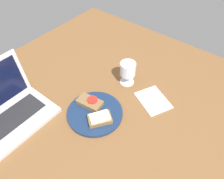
% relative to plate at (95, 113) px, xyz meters
% --- Properties ---
extents(wooden_table, '(1.40, 1.40, 0.03)m').
position_rel_plate_xyz_m(wooden_table, '(0.04, -0.02, -0.02)').
color(wooden_table, brown).
rests_on(wooden_table, ground).
extents(plate, '(0.24, 0.24, 0.01)m').
position_rel_plate_xyz_m(plate, '(0.00, 0.00, 0.00)').
color(plate, navy).
rests_on(plate, wooden_table).
extents(sandwich_with_tomato, '(0.08, 0.12, 0.03)m').
position_rel_plate_xyz_m(sandwich_with_tomato, '(0.02, 0.05, 0.02)').
color(sandwich_with_tomato, brown).
rests_on(sandwich_with_tomato, plate).
extents(sandwich_with_cheese, '(0.11, 0.11, 0.03)m').
position_rel_plate_xyz_m(sandwich_with_cheese, '(-0.02, -0.05, 0.02)').
color(sandwich_with_cheese, brown).
rests_on(sandwich_with_cheese, plate).
extents(wine_glass, '(0.07, 0.07, 0.12)m').
position_rel_plate_xyz_m(wine_glass, '(0.25, 0.01, 0.07)').
color(wine_glass, white).
rests_on(wine_glass, wooden_table).
extents(laptop, '(0.34, 0.24, 0.23)m').
position_rel_plate_xyz_m(laptop, '(-0.25, 0.27, 0.04)').
color(laptop, silver).
rests_on(laptop, wooden_table).
extents(napkin, '(0.17, 0.19, 0.00)m').
position_rel_plate_xyz_m(napkin, '(0.22, -0.16, -0.00)').
color(napkin, white).
rests_on(napkin, wooden_table).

